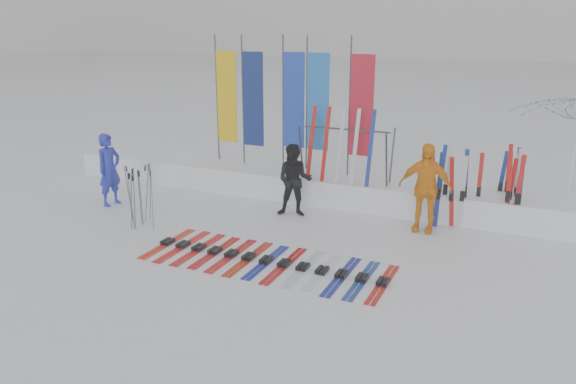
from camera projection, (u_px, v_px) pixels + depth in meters
The scene contains 11 objects.
ground at pixel (239, 271), 9.56m from camera, with size 120.00×120.00×0.00m, color white.
snow_bank at pixel (332, 186), 13.49m from camera, with size 14.00×1.60×0.60m, color white.
person_blue at pixel (109, 170), 12.84m from camera, with size 0.61×0.40×1.67m, color #1E29B4.
person_black at pixel (295, 180), 12.12m from camera, with size 0.77×0.60×1.59m, color black.
person_yellow at pixel (425, 188), 11.19m from camera, with size 1.07×0.44×1.82m, color orange.
tent_canopy at pixel (573, 154), 12.26m from camera, with size 2.88×2.94×2.64m, color white.
ski_row at pixel (266, 261), 9.91m from camera, with size 4.39×1.70×0.07m.
pole_cluster at pixel (139, 197), 11.62m from camera, with size 0.76×0.88×1.25m.
feather_flags at pixel (288, 101), 13.56m from camera, with size 4.18×0.28×3.20m.
ski_rack at pixel (346, 147), 12.64m from camera, with size 2.04×0.80×1.23m.
upright_skis at pixel (484, 189), 11.55m from camera, with size 1.73×1.17×1.67m.
Camera 1 is at (4.39, -7.63, 4.06)m, focal length 35.00 mm.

